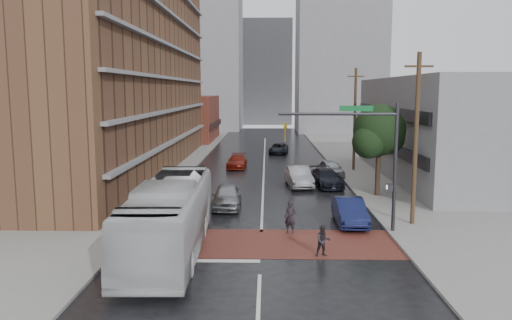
{
  "coord_description": "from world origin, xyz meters",
  "views": [
    {
      "loc": [
        0.29,
        -24.53,
        7.86
      ],
      "look_at": [
        -0.39,
        6.67,
        3.5
      ],
      "focal_mm": 35.0,
      "sensor_mm": 36.0,
      "label": 1
    }
  ],
  "objects_px": {
    "suv_travel": "(279,149)",
    "car_parked_mid": "(326,178)",
    "pedestrian_a": "(290,217)",
    "car_travel_b": "(299,177)",
    "car_travel_a": "(227,196)",
    "transit_bus": "(170,217)",
    "car_parked_far": "(331,169)",
    "pedestrian_b": "(323,241)",
    "car_travel_c": "(237,162)",
    "car_parked_near": "(350,211)"
  },
  "relations": [
    {
      "from": "car_parked_near",
      "to": "car_parked_far",
      "type": "bearing_deg",
      "value": 86.47
    },
    {
      "from": "pedestrian_a",
      "to": "car_travel_c",
      "type": "bearing_deg",
      "value": 124.2
    },
    {
      "from": "transit_bus",
      "to": "car_travel_a",
      "type": "xyz_separation_m",
      "value": [
        2.01,
        9.35,
        -0.98
      ]
    },
    {
      "from": "car_travel_b",
      "to": "suv_travel",
      "type": "height_order",
      "value": "car_travel_b"
    },
    {
      "from": "pedestrian_a",
      "to": "car_parked_far",
      "type": "bearing_deg",
      "value": 99.79
    },
    {
      "from": "car_travel_c",
      "to": "suv_travel",
      "type": "distance_m",
      "value": 12.55
    },
    {
      "from": "pedestrian_a",
      "to": "car_parked_mid",
      "type": "height_order",
      "value": "pedestrian_a"
    },
    {
      "from": "transit_bus",
      "to": "car_parked_near",
      "type": "bearing_deg",
      "value": 27.46
    },
    {
      "from": "transit_bus",
      "to": "pedestrian_a",
      "type": "xyz_separation_m",
      "value": [
        6.0,
        3.34,
        -0.86
      ]
    },
    {
      "from": "pedestrian_a",
      "to": "car_travel_b",
      "type": "distance_m",
      "value": 13.65
    },
    {
      "from": "pedestrian_a",
      "to": "car_travel_a",
      "type": "relative_size",
      "value": 0.39
    },
    {
      "from": "transit_bus",
      "to": "suv_travel",
      "type": "bearing_deg",
      "value": 79.18
    },
    {
      "from": "car_parked_far",
      "to": "pedestrian_b",
      "type": "bearing_deg",
      "value": -105.76
    },
    {
      "from": "car_travel_a",
      "to": "car_parked_mid",
      "type": "relative_size",
      "value": 0.93
    },
    {
      "from": "car_travel_b",
      "to": "car_travel_c",
      "type": "relative_size",
      "value": 1.11
    },
    {
      "from": "car_travel_b",
      "to": "transit_bus",
      "type": "bearing_deg",
      "value": -119.89
    },
    {
      "from": "car_travel_c",
      "to": "car_parked_far",
      "type": "bearing_deg",
      "value": -26.98
    },
    {
      "from": "suv_travel",
      "to": "car_parked_near",
      "type": "relative_size",
      "value": 0.99
    },
    {
      "from": "car_parked_mid",
      "to": "car_travel_c",
      "type": "bearing_deg",
      "value": 120.81
    },
    {
      "from": "car_travel_b",
      "to": "car_parked_near",
      "type": "height_order",
      "value": "car_travel_b"
    },
    {
      "from": "pedestrian_a",
      "to": "car_travel_a",
      "type": "distance_m",
      "value": 7.22
    },
    {
      "from": "car_parked_far",
      "to": "pedestrian_a",
      "type": "bearing_deg",
      "value": -111.55
    },
    {
      "from": "pedestrian_b",
      "to": "car_travel_a",
      "type": "relative_size",
      "value": 0.33
    },
    {
      "from": "car_travel_a",
      "to": "car_parked_near",
      "type": "height_order",
      "value": "car_travel_a"
    },
    {
      "from": "transit_bus",
      "to": "car_travel_a",
      "type": "height_order",
      "value": "transit_bus"
    },
    {
      "from": "transit_bus",
      "to": "car_travel_a",
      "type": "distance_m",
      "value": 9.61
    },
    {
      "from": "car_parked_mid",
      "to": "car_travel_b",
      "type": "bearing_deg",
      "value": 173.74
    },
    {
      "from": "pedestrian_a",
      "to": "car_parked_near",
      "type": "height_order",
      "value": "pedestrian_a"
    },
    {
      "from": "pedestrian_a",
      "to": "suv_travel",
      "type": "bearing_deg",
      "value": 113.4
    },
    {
      "from": "car_travel_b",
      "to": "car_parked_near",
      "type": "relative_size",
      "value": 1.09
    },
    {
      "from": "car_travel_c",
      "to": "transit_bus",
      "type": "bearing_deg",
      "value": -90.98
    },
    {
      "from": "car_travel_c",
      "to": "suv_travel",
      "type": "height_order",
      "value": "car_travel_c"
    },
    {
      "from": "suv_travel",
      "to": "car_parked_far",
      "type": "relative_size",
      "value": 1.04
    },
    {
      "from": "car_travel_b",
      "to": "car_travel_a",
      "type": "bearing_deg",
      "value": -131.55
    },
    {
      "from": "car_travel_c",
      "to": "suv_travel",
      "type": "xyz_separation_m",
      "value": [
        4.54,
        11.7,
        -0.02
      ]
    },
    {
      "from": "transit_bus",
      "to": "car_parked_far",
      "type": "bearing_deg",
      "value": 62.42
    },
    {
      "from": "car_travel_a",
      "to": "suv_travel",
      "type": "bearing_deg",
      "value": 81.33
    },
    {
      "from": "pedestrian_b",
      "to": "suv_travel",
      "type": "height_order",
      "value": "pedestrian_b"
    },
    {
      "from": "car_travel_b",
      "to": "pedestrian_b",
      "type": "bearing_deg",
      "value": -96.27
    },
    {
      "from": "car_parked_far",
      "to": "car_travel_b",
      "type": "bearing_deg",
      "value": -131.42
    },
    {
      "from": "car_travel_a",
      "to": "car_travel_c",
      "type": "height_order",
      "value": "car_travel_a"
    },
    {
      "from": "transit_bus",
      "to": "car_parked_far",
      "type": "distance_m",
      "value": 24.23
    },
    {
      "from": "pedestrian_a",
      "to": "pedestrian_b",
      "type": "height_order",
      "value": "pedestrian_a"
    },
    {
      "from": "suv_travel",
      "to": "car_parked_mid",
      "type": "bearing_deg",
      "value": -73.35
    },
    {
      "from": "car_travel_a",
      "to": "car_travel_b",
      "type": "bearing_deg",
      "value": 54.43
    },
    {
      "from": "pedestrian_b",
      "to": "car_parked_mid",
      "type": "relative_size",
      "value": 0.3
    },
    {
      "from": "pedestrian_b",
      "to": "car_travel_a",
      "type": "xyz_separation_m",
      "value": [
        -5.38,
        9.85,
        0.03
      ]
    },
    {
      "from": "car_travel_c",
      "to": "pedestrian_b",
      "type": "bearing_deg",
      "value": -75.6
    },
    {
      "from": "car_travel_a",
      "to": "pedestrian_b",
      "type": "bearing_deg",
      "value": -61.88
    },
    {
      "from": "pedestrian_a",
      "to": "car_travel_b",
      "type": "relative_size",
      "value": 0.36
    }
  ]
}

